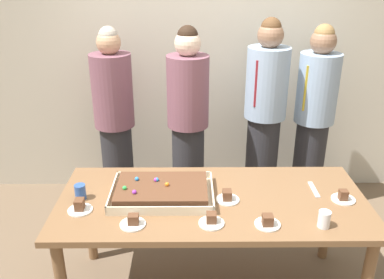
% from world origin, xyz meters
% --- Properties ---
extents(interior_back_panel, '(8.00, 0.12, 3.00)m').
position_xyz_m(interior_back_panel, '(0.00, 1.60, 1.50)').
color(interior_back_panel, beige).
rests_on(interior_back_panel, ground_plane).
extents(party_table, '(1.98, 0.88, 0.76)m').
position_xyz_m(party_table, '(0.00, 0.00, 0.67)').
color(party_table, brown).
rests_on(party_table, ground_plane).
extents(sheet_cake, '(0.65, 0.45, 0.10)m').
position_xyz_m(sheet_cake, '(-0.33, 0.03, 0.80)').
color(sheet_cake, beige).
rests_on(sheet_cake, party_table).
extents(plated_slice_near_left, '(0.15, 0.15, 0.08)m').
position_xyz_m(plated_slice_near_left, '(-0.81, -0.13, 0.78)').
color(plated_slice_near_left, white).
rests_on(plated_slice_near_left, party_table).
extents(plated_slice_near_right, '(0.15, 0.15, 0.07)m').
position_xyz_m(plated_slice_near_right, '(0.30, -0.29, 0.78)').
color(plated_slice_near_right, white).
rests_on(plated_slice_near_right, party_table).
extents(plated_slice_far_left, '(0.15, 0.15, 0.07)m').
position_xyz_m(plated_slice_far_left, '(0.09, -0.02, 0.78)').
color(plated_slice_far_left, white).
rests_on(plated_slice_far_left, party_table).
extents(plated_slice_far_right, '(0.15, 0.15, 0.07)m').
position_xyz_m(plated_slice_far_right, '(-0.02, -0.27, 0.78)').
color(plated_slice_far_right, white).
rests_on(plated_slice_far_right, party_table).
extents(plated_slice_center_front, '(0.15, 0.15, 0.08)m').
position_xyz_m(plated_slice_center_front, '(0.83, -0.02, 0.78)').
color(plated_slice_center_front, white).
rests_on(plated_slice_center_front, party_table).
extents(plated_slice_center_back, '(0.15, 0.15, 0.07)m').
position_xyz_m(plated_slice_center_back, '(-0.47, -0.28, 0.78)').
color(plated_slice_center_back, white).
rests_on(plated_slice_center_back, party_table).
extents(drink_cup_nearest, '(0.07, 0.07, 0.10)m').
position_xyz_m(drink_cup_nearest, '(-0.84, 0.01, 0.81)').
color(drink_cup_nearest, '#2D5199').
rests_on(drink_cup_nearest, party_table).
extents(drink_cup_middle, '(0.07, 0.07, 0.10)m').
position_xyz_m(drink_cup_middle, '(0.62, -0.31, 0.81)').
color(drink_cup_middle, white).
rests_on(drink_cup_middle, party_table).
extents(cake_server_utensil, '(0.03, 0.20, 0.01)m').
position_xyz_m(cake_server_utensil, '(0.68, 0.10, 0.76)').
color(cake_server_utensil, silver).
rests_on(cake_server_utensil, party_table).
extents(person_serving_front, '(0.35, 0.35, 1.68)m').
position_xyz_m(person_serving_front, '(-0.81, 1.17, 0.87)').
color(person_serving_front, '#28282D').
rests_on(person_serving_front, ground_plane).
extents(person_green_shirt_behind, '(0.36, 0.36, 1.75)m').
position_xyz_m(person_green_shirt_behind, '(0.51, 1.09, 0.91)').
color(person_green_shirt_behind, '#28282D').
rests_on(person_green_shirt_behind, ground_plane).
extents(person_striped_tie_right, '(0.34, 0.34, 1.72)m').
position_xyz_m(person_striped_tie_right, '(-0.16, 0.93, 0.89)').
color(person_striped_tie_right, '#28282D').
rests_on(person_striped_tie_right, ground_plane).
extents(person_far_right_suit, '(0.35, 0.35, 1.69)m').
position_xyz_m(person_far_right_suit, '(0.96, 1.17, 0.88)').
color(person_far_right_suit, '#28282D').
rests_on(person_far_right_suit, ground_plane).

